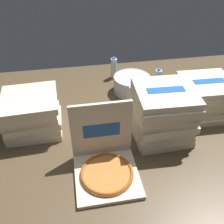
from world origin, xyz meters
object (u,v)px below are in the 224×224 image
(pizza_stack_right_far, at_px, (31,113))
(pizza_stack_right_near, at_px, (205,97))
(water_bottle_0, at_px, (158,80))
(water_bottle_2, at_px, (114,68))
(ice_bucket, at_px, (132,84))
(open_pizza_box, at_px, (105,161))
(water_bottle_1, at_px, (132,97))
(pizza_stack_center_far, at_px, (161,114))

(pizza_stack_right_far, bearing_deg, pizza_stack_right_near, -0.97)
(water_bottle_0, bearing_deg, water_bottle_2, 139.66)
(ice_bucket, bearing_deg, open_pizza_box, -113.47)
(water_bottle_2, bearing_deg, water_bottle_1, -84.35)
(water_bottle_1, bearing_deg, ice_bucket, 76.70)
(open_pizza_box, relative_size, pizza_stack_right_far, 0.97)
(water_bottle_2, bearing_deg, water_bottle_0, -40.34)
(pizza_stack_right_far, distance_m, ice_bucket, 0.98)
(pizza_stack_right_far, xyz_separation_m, ice_bucket, (0.89, 0.40, -0.07))
(ice_bucket, relative_size, water_bottle_1, 1.54)
(pizza_stack_center_far, relative_size, water_bottle_0, 1.93)
(open_pizza_box, bearing_deg, pizza_stack_right_far, 133.21)
(open_pizza_box, height_order, pizza_stack_right_near, open_pizza_box)
(water_bottle_0, bearing_deg, water_bottle_1, -141.39)
(ice_bucket, bearing_deg, pizza_stack_right_far, -155.81)
(pizza_stack_center_far, relative_size, pizza_stack_right_near, 0.95)
(pizza_stack_right_near, xyz_separation_m, water_bottle_2, (-0.64, 0.73, -0.04))
(pizza_stack_right_far, relative_size, water_bottle_2, 1.99)
(water_bottle_0, xyz_separation_m, water_bottle_1, (-0.32, -0.25, 0.00))
(pizza_stack_center_far, distance_m, water_bottle_2, 0.97)
(open_pizza_box, distance_m, pizza_stack_right_far, 0.72)
(open_pizza_box, relative_size, water_bottle_1, 1.93)
(pizza_stack_center_far, xyz_separation_m, ice_bucket, (-0.06, 0.65, -0.12))
(pizza_stack_right_near, bearing_deg, pizza_stack_center_far, -154.41)
(pizza_stack_center_far, height_order, water_bottle_0, pizza_stack_center_far)
(pizza_stack_center_far, bearing_deg, pizza_stack_right_far, 165.60)
(water_bottle_0, bearing_deg, ice_bucket, 177.49)
(open_pizza_box, relative_size, pizza_stack_right_near, 0.94)
(open_pizza_box, height_order, pizza_stack_center_far, open_pizza_box)
(ice_bucket, bearing_deg, water_bottle_2, 111.23)
(pizza_stack_center_far, xyz_separation_m, pizza_stack_right_far, (-0.95, 0.24, -0.05))
(pizza_stack_right_near, relative_size, water_bottle_1, 2.04)
(pizza_stack_center_far, xyz_separation_m, water_bottle_1, (-0.12, 0.38, -0.09))
(pizza_stack_right_near, xyz_separation_m, water_bottle_0, (-0.27, 0.41, -0.04))
(pizza_stack_right_far, bearing_deg, open_pizza_box, -46.79)
(pizza_stack_center_far, relative_size, water_bottle_1, 1.93)
(pizza_stack_right_near, distance_m, ice_bucket, 0.68)
(open_pizza_box, bearing_deg, water_bottle_2, 77.03)
(open_pizza_box, relative_size, pizza_stack_center_far, 1.00)
(pizza_stack_right_far, xyz_separation_m, water_bottle_1, (0.83, 0.14, -0.04))
(water_bottle_0, relative_size, water_bottle_1, 1.00)
(pizza_stack_center_far, bearing_deg, water_bottle_0, 73.10)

